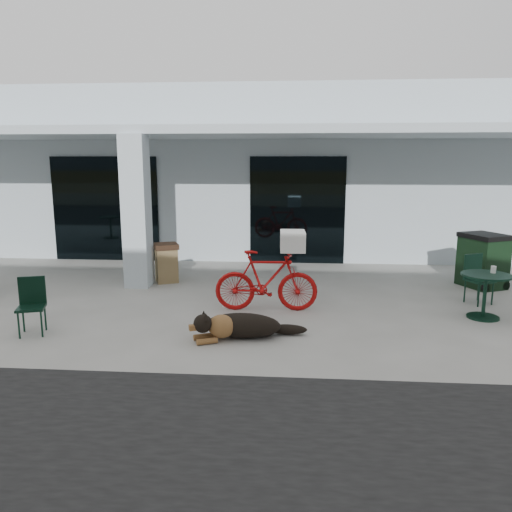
# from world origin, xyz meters

# --- Properties ---
(ground) EXTENTS (80.00, 80.00, 0.00)m
(ground) POSITION_xyz_m (0.00, 0.00, 0.00)
(ground) COLOR #AAA8A0
(ground) RESTS_ON ground
(building) EXTENTS (22.00, 7.00, 4.50)m
(building) POSITION_xyz_m (0.00, 8.50, 2.25)
(building) COLOR silver
(building) RESTS_ON ground
(storefront_glass_left) EXTENTS (2.80, 0.06, 2.70)m
(storefront_glass_left) POSITION_xyz_m (-3.20, 4.98, 1.35)
(storefront_glass_left) COLOR black
(storefront_glass_left) RESTS_ON ground
(storefront_glass_right) EXTENTS (2.40, 0.06, 2.70)m
(storefront_glass_right) POSITION_xyz_m (1.80, 4.98, 1.35)
(storefront_glass_right) COLOR black
(storefront_glass_right) RESTS_ON ground
(column) EXTENTS (0.50, 0.50, 3.12)m
(column) POSITION_xyz_m (-1.50, 2.30, 1.56)
(column) COLOR silver
(column) RESTS_ON ground
(overhang) EXTENTS (22.00, 2.80, 0.18)m
(overhang) POSITION_xyz_m (0.00, 3.60, 3.21)
(overhang) COLOR silver
(overhang) RESTS_ON column
(bicycle) EXTENTS (1.81, 0.58, 1.08)m
(bicycle) POSITION_xyz_m (1.26, 0.76, 0.54)
(bicycle) COLOR #AF0E0E
(bicycle) RESTS_ON ground
(laundry_basket) EXTENTS (0.44, 0.59, 0.34)m
(laundry_basket) POSITION_xyz_m (1.71, 0.78, 1.25)
(laundry_basket) COLOR white
(laundry_basket) RESTS_ON bicycle
(dog) EXTENTS (1.37, 0.92, 0.44)m
(dog) POSITION_xyz_m (1.00, -0.65, 0.22)
(dog) COLOR black
(dog) RESTS_ON ground
(cup_near_dog) EXTENTS (0.09, 0.09, 0.09)m
(cup_near_dog) POSITION_xyz_m (0.50, 0.92, 0.05)
(cup_near_dog) COLOR white
(cup_near_dog) RESTS_ON ground
(cafe_chair_near) EXTENTS (0.50, 0.53, 0.87)m
(cafe_chair_near) POSITION_xyz_m (-2.20, -0.75, 0.43)
(cafe_chair_near) COLOR #102F21
(cafe_chair_near) RESTS_ON ground
(cafe_table_far) EXTENTS (0.84, 0.84, 0.75)m
(cafe_table_far) POSITION_xyz_m (4.92, 0.63, 0.38)
(cafe_table_far) COLOR #102F21
(cafe_table_far) RESTS_ON ground
(cafe_chair_far_a) EXTENTS (0.57, 0.58, 0.90)m
(cafe_chair_far_a) POSITION_xyz_m (5.14, 1.50, 0.45)
(cafe_chair_far_a) COLOR #102F21
(cafe_chair_far_a) RESTS_ON ground
(cup_on_table) EXTENTS (0.09, 0.09, 0.12)m
(cup_on_table) POSITION_xyz_m (5.07, 0.74, 0.81)
(cup_on_table) COLOR white
(cup_on_table) RESTS_ON cafe_table_far
(trash_receptacle) EXTENTS (0.65, 0.65, 0.84)m
(trash_receptacle) POSITION_xyz_m (-1.02, 2.70, 0.42)
(trash_receptacle) COLOR olive
(trash_receptacle) RESTS_ON ground
(wheeled_bin) EXTENTS (0.99, 1.09, 1.12)m
(wheeled_bin) POSITION_xyz_m (5.65, 2.80, 0.56)
(wheeled_bin) COLOR black
(wheeled_bin) RESTS_ON ground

